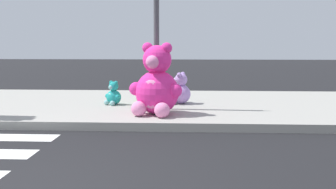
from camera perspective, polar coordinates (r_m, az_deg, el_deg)
The scene contains 6 objects.
sidewalk at distance 8.86m, azimuth -7.69°, elevation -1.61°, with size 28.00×4.40×0.15m, color #9E9B93.
sign_pole at distance 7.82m, azimuth -1.69°, elevation 10.27°, with size 0.56×0.11×3.20m.
plush_pink_large at distance 7.27m, azimuth -1.69°, elevation 1.26°, with size 0.99×0.94×1.33m.
plush_lime at distance 8.52m, azimuth -2.14°, elevation 0.56°, with size 0.50×0.56×0.73m.
plush_lavender at distance 8.57m, azimuth 1.76°, elevation 0.51°, with size 0.49×0.50×0.69m.
plush_teal at distance 8.50m, azimuth -7.94°, elevation -0.09°, with size 0.36×0.37×0.52m.
Camera 1 is at (1.62, -3.39, 1.49)m, focal length 42.11 mm.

